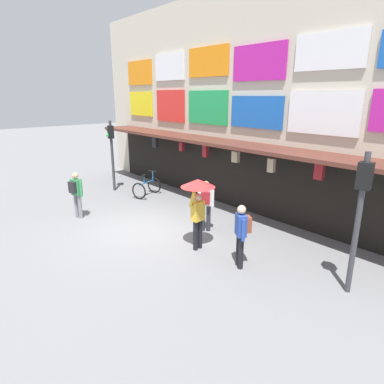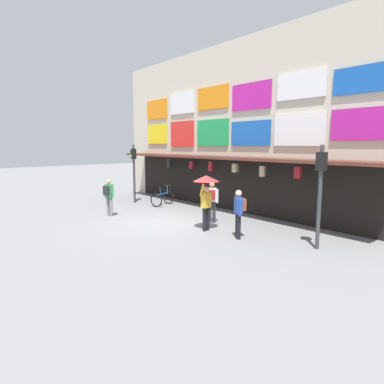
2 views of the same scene
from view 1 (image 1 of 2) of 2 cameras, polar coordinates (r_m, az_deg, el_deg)
name	(u,v)px [view 1 (image 1 of 2)]	position (r m, az deg, el deg)	size (l,w,h in m)	color
ground_plane	(145,229)	(11.09, -8.15, -6.43)	(80.00, 80.00, 0.00)	slate
shopfront	(241,104)	(13.24, 8.48, 14.91)	(18.00, 2.60, 8.00)	beige
traffic_light_near	(111,145)	(15.36, -13.81, 7.99)	(0.33, 0.35, 3.20)	#38383D
traffic_light_far	(361,202)	(7.74, 27.22, -1.51)	(0.32, 0.35, 3.20)	#38383D
bicycle_parked	(147,187)	(14.56, -7.83, 0.83)	(1.07, 1.33, 1.05)	black
pedestrian_in_yellow	(76,192)	(12.38, -19.42, 0.04)	(0.50, 0.44, 1.68)	gray
pedestrian_in_red	(242,231)	(8.43, 8.58, -6.78)	(0.48, 0.47, 1.68)	black
pedestrian_with_umbrella	(198,195)	(9.09, 1.03, -0.44)	(0.96, 0.96, 2.08)	black
pedestrian_in_black	(206,202)	(10.54, 2.41, -1.80)	(0.47, 0.47, 1.68)	#2D2D38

